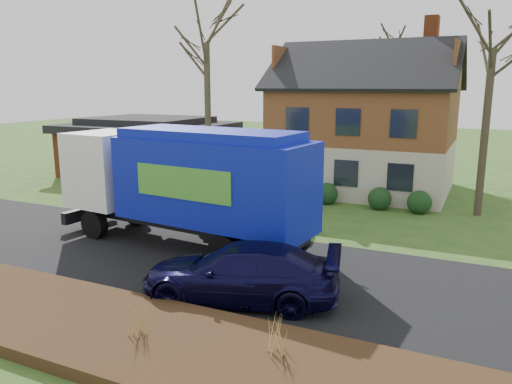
% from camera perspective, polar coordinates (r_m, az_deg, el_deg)
% --- Properties ---
extents(ground, '(120.00, 120.00, 0.00)m').
position_cam_1_polar(ground, '(16.84, -5.97, -7.87)').
color(ground, '#2B4F1A').
rests_on(ground, ground).
extents(road, '(80.00, 7.00, 0.02)m').
position_cam_1_polar(road, '(16.84, -5.97, -7.83)').
color(road, black).
rests_on(road, ground).
extents(mulch_verge, '(80.00, 3.50, 0.30)m').
position_cam_1_polar(mulch_verge, '(12.91, -18.58, -14.18)').
color(mulch_verge, '#302010').
rests_on(mulch_verge, ground).
extents(main_house, '(12.95, 8.95, 9.26)m').
position_cam_1_polar(main_house, '(28.29, 11.40, 8.42)').
color(main_house, '#BCAD97').
rests_on(main_house, ground).
extents(ranch_house, '(9.80, 8.20, 3.70)m').
position_cam_1_polar(ranch_house, '(33.59, -12.19, 5.13)').
color(ranch_house, '#944220').
rests_on(ranch_house, ground).
extents(garbage_truck, '(10.18, 3.64, 4.27)m').
position_cam_1_polar(garbage_truck, '(17.86, -7.94, 1.44)').
color(garbage_truck, black).
rests_on(garbage_truck, ground).
extents(silver_sedan, '(4.52, 2.48, 1.41)m').
position_cam_1_polar(silver_sedan, '(19.86, -0.34, -2.56)').
color(silver_sedan, '#AAACB2').
rests_on(silver_sedan, ground).
extents(navy_wagon, '(5.74, 3.43, 1.56)m').
position_cam_1_polar(navy_wagon, '(13.64, -1.86, -9.20)').
color(navy_wagon, black).
rests_on(navy_wagon, ground).
extents(tree_front_west, '(3.67, 3.67, 10.91)m').
position_cam_1_polar(tree_front_west, '(26.51, -5.74, 19.10)').
color(tree_front_west, '#453B29').
rests_on(tree_front_west, ground).
extents(tree_front_east, '(3.74, 3.74, 10.38)m').
position_cam_1_polar(tree_front_east, '(24.07, 25.73, 17.42)').
color(tree_front_east, '#3F3626').
rests_on(tree_front_east, ground).
extents(tree_back, '(3.53, 3.53, 11.17)m').
position_cam_1_polar(tree_back, '(36.01, 15.62, 17.38)').
color(tree_back, '#3B3123').
rests_on(tree_back, ground).
extents(grass_clump_mid, '(0.31, 0.26, 0.88)m').
position_cam_1_polar(grass_clump_mid, '(11.59, -13.69, -13.77)').
color(grass_clump_mid, '#AB8D4B').
rests_on(grass_clump_mid, mulch_verge).
extents(grass_clump_east, '(0.33, 0.27, 0.82)m').
position_cam_1_polar(grass_clump_east, '(10.66, 2.48, -16.03)').
color(grass_clump_east, tan).
rests_on(grass_clump_east, mulch_verge).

